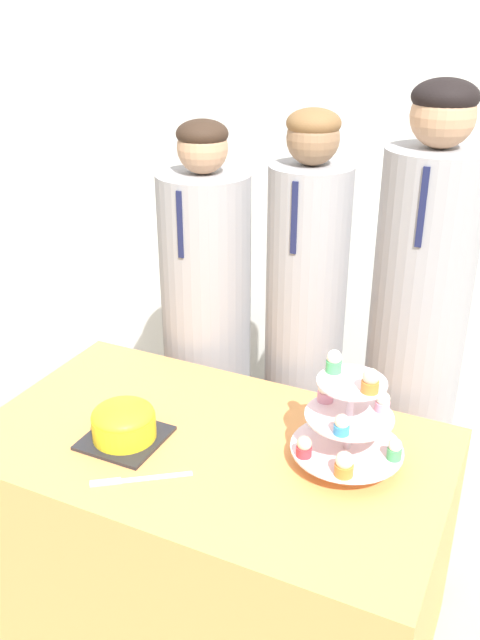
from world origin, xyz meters
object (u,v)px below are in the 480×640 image
object	(u,v)px
round_cake	(124,423)
cupcake_stand	(348,421)
student_0	(207,338)
student_2	(413,359)
cake_knife	(124,481)
student_1	(304,349)

from	to	relation	value
round_cake	cupcake_stand	size ratio (longest dim) A/B	0.68
round_cake	student_0	distance (m)	0.69
cupcake_stand	student_2	size ratio (longest dim) A/B	0.19
cake_knife	student_1	distance (m)	0.85
round_cake	cupcake_stand	world-z (taller)	cupcake_stand
cupcake_stand	student_2	bearing A→B (deg)	83.79
student_1	cake_knife	bearing A→B (deg)	-101.51
cake_knife	student_1	world-z (taller)	student_1
round_cake	student_2	bearing A→B (deg)	46.78
cupcake_stand	student_1	bearing A→B (deg)	120.91
cake_knife	student_1	bearing A→B (deg)	43.05
student_1	student_0	bearing A→B (deg)	180.00
round_cake	student_2	world-z (taller)	student_2
cake_knife	round_cake	bearing A→B (deg)	87.97
student_0	student_1	world-z (taller)	student_1
cake_knife	student_0	distance (m)	0.86
student_1	student_2	bearing A→B (deg)	0.00
cake_knife	cupcake_stand	size ratio (longest dim) A/B	0.71
student_1	student_2	world-z (taller)	student_2
cake_knife	cupcake_stand	distance (m)	0.59
cupcake_stand	student_0	distance (m)	0.88
round_cake	student_2	size ratio (longest dim) A/B	0.13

